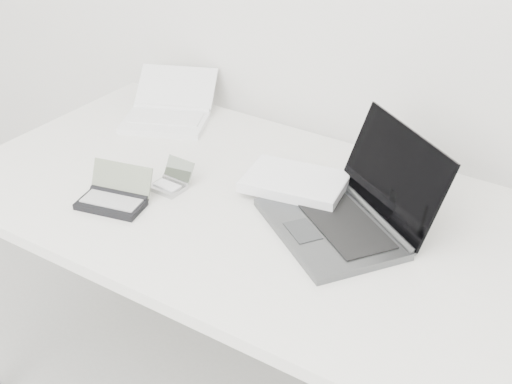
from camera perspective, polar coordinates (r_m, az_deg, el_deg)
The scene contains 5 objects.
desk at distance 1.67m, azimuth 1.62°, elevation -2.83°, with size 1.60×0.80×0.73m.
laptop_large at distance 1.62m, azimuth 6.00°, elevation -0.80°, with size 0.52×0.44×0.21m.
netbook_open_white at distance 2.09m, azimuth -7.03°, elevation 6.37°, with size 0.33×0.35×0.10m.
pda_silver at distance 1.74m, azimuth -6.81°, elevation 0.75°, with size 0.08×0.09×0.06m.
palmtop_charcoal at distance 1.69m, azimuth -11.28°, elevation -0.45°, with size 0.18×0.15×0.08m.
Camera 1 is at (0.73, 0.37, 1.61)m, focal length 50.00 mm.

